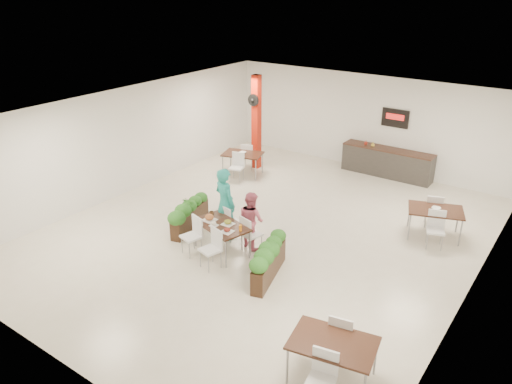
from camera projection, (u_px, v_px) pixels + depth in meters
ground at (266, 232)px, 13.00m from camera, size 12.00×12.00×0.00m
room_shell at (267, 159)px, 12.21m from camera, size 10.10×12.10×3.22m
red_column at (256, 121)px, 16.78m from camera, size 0.40×0.41×3.20m
service_counter at (387, 162)px, 16.51m from camera, size 3.00×0.64×2.20m
main_table at (221, 228)px, 11.82m from camera, size 1.61×1.89×0.92m
diner_man at (225, 204)px, 12.39m from camera, size 0.78×0.61×1.87m
diner_woman at (251, 220)px, 12.05m from camera, size 0.82×0.71×1.44m
planter_left at (190, 211)px, 13.02m from camera, size 0.73×1.69×0.90m
planter_right at (269, 258)px, 10.87m from camera, size 0.77×1.71×0.91m
side_table_a at (243, 157)px, 16.54m from camera, size 1.46×1.67×0.92m
side_table_b at (435, 213)px, 12.56m from camera, size 1.55×1.67×0.92m
side_table_c at (333, 348)px, 8.01m from camera, size 1.52×1.67×0.92m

